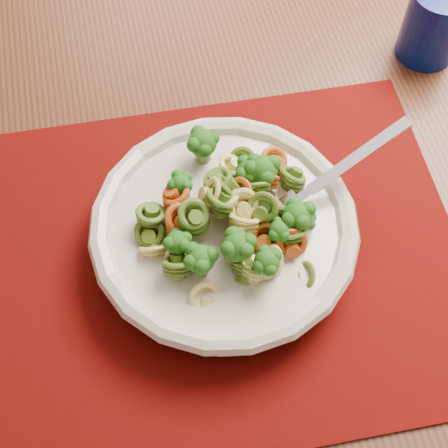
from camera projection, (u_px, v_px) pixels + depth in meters
name	position (u px, v px, depth m)	size (l,w,h in m)	color
dining_table	(260.00, 215.00, 0.72)	(1.69, 1.33, 0.70)	#5A2E19
placemat	(211.00, 258.00, 0.60)	(0.48, 0.37, 0.00)	#640A04
pasta_bowl	(224.00, 230.00, 0.58)	(0.25, 0.25, 0.05)	beige
pasta_broccoli_heap	(224.00, 221.00, 0.56)	(0.21, 0.21, 0.06)	#EDDD75
fork	(287.00, 207.00, 0.57)	(0.19, 0.02, 0.01)	silver
tumbler	(434.00, 24.00, 0.70)	(0.07, 0.07, 0.08)	navy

